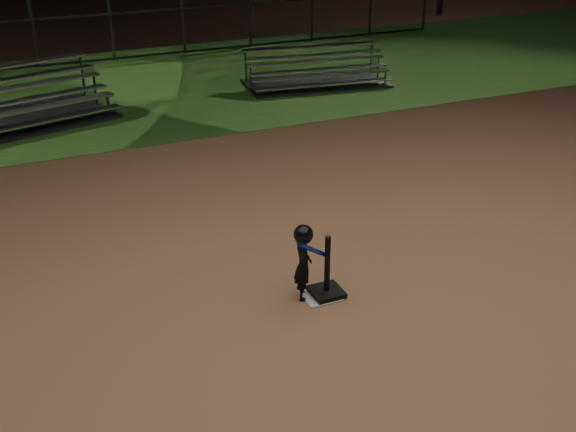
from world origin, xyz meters
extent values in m
plane|color=#996745|center=(0.00, 0.00, 0.00)|extent=(80.00, 80.00, 0.00)
cube|color=#2A581C|center=(0.00, 10.00, 0.01)|extent=(60.00, 8.00, 0.01)
cube|color=beige|center=(0.00, 0.00, 0.01)|extent=(0.45, 0.45, 0.02)
cube|color=black|center=(0.07, -0.02, 0.05)|extent=(0.38, 0.38, 0.06)
cylinder|color=black|center=(0.07, -0.02, 0.46)|extent=(0.07, 0.07, 0.74)
imported|color=black|center=(-0.21, 0.07, 0.44)|extent=(0.31, 0.38, 0.89)
sphere|color=black|center=(-0.21, 0.07, 0.87)|extent=(0.24, 0.24, 0.24)
cylinder|color=#1C39F0|center=(-0.16, -0.08, 0.73)|extent=(0.46, 0.27, 0.37)
cylinder|color=black|center=(0.00, 0.04, 0.60)|extent=(0.18, 0.12, 0.14)
cube|color=#A2A2A7|center=(-3.07, 7.75, 0.44)|extent=(4.31, 1.38, 0.04)
cube|color=#A2A2A7|center=(-2.99, 7.45, 0.24)|extent=(4.31, 1.38, 0.03)
cube|color=#A2A2A7|center=(-3.15, 8.03, 0.55)|extent=(4.31, 1.38, 0.03)
cube|color=#38383D|center=(-3.23, 8.33, 0.03)|extent=(4.79, 3.19, 0.07)
cube|color=#ABACB0|center=(3.98, 8.14, 0.34)|extent=(3.40, 0.62, 0.03)
cube|color=#ABACB0|center=(3.95, 7.90, 0.19)|extent=(3.40, 0.62, 0.03)
cube|color=#ABACB0|center=(4.04, 8.60, 0.58)|extent=(3.40, 0.62, 0.03)
cube|color=#ABACB0|center=(4.01, 8.36, 0.43)|extent=(3.40, 0.62, 0.03)
cube|color=#ABACB0|center=(4.09, 9.06, 0.82)|extent=(3.40, 0.62, 0.03)
cube|color=#ABACB0|center=(4.06, 8.83, 0.66)|extent=(3.40, 0.62, 0.03)
cube|color=#38383D|center=(4.04, 8.60, 0.03)|extent=(3.58, 2.06, 0.05)
cube|color=#38383D|center=(0.00, 13.00, 0.05)|extent=(20.00, 0.05, 0.05)
cube|color=#38383D|center=(0.00, 13.00, 1.25)|extent=(20.00, 0.05, 0.05)
cylinder|color=#38383D|center=(0.00, 13.00, 1.25)|extent=(0.08, 0.08, 2.50)
cylinder|color=#38383D|center=(5.00, 13.00, 1.25)|extent=(0.08, 0.08, 2.50)
camera|label=1|loc=(-3.30, -6.60, 4.75)|focal=43.93mm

